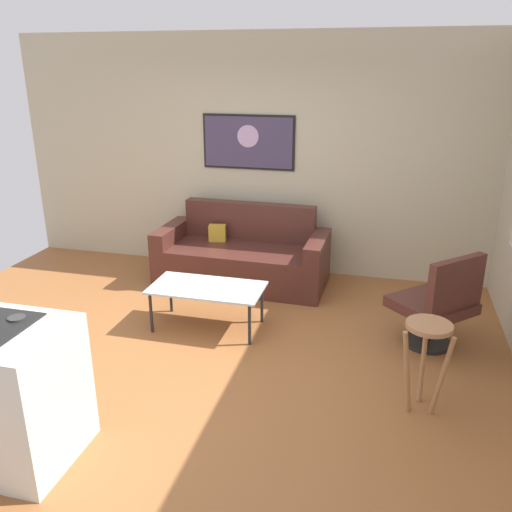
% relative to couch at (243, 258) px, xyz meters
% --- Properties ---
extents(ground, '(6.40, 6.40, 0.04)m').
position_rel_couch_xyz_m(ground, '(0.19, -1.87, -0.32)').
color(ground, '#94592F').
extents(back_wall, '(6.40, 0.05, 2.80)m').
position_rel_couch_xyz_m(back_wall, '(0.19, 0.56, 1.10)').
color(back_wall, '#BCB294').
rests_on(back_wall, ground).
extents(couch, '(1.97, 0.89, 0.89)m').
position_rel_couch_xyz_m(couch, '(0.00, 0.00, 0.00)').
color(couch, '#48231D').
rests_on(couch, ground).
extents(coffee_table, '(1.08, 0.56, 0.43)m').
position_rel_couch_xyz_m(coffee_table, '(-0.02, -1.20, 0.10)').
color(coffee_table, silver).
rests_on(coffee_table, ground).
extents(armchair, '(0.85, 0.85, 0.91)m').
position_rel_couch_xyz_m(armchair, '(2.11, -1.07, 0.15)').
color(armchair, black).
rests_on(armchair, ground).
extents(bar_stool, '(0.37, 0.37, 0.71)m').
position_rel_couch_xyz_m(bar_stool, '(1.96, -2.05, 0.25)').
color(bar_stool, '#A4724A').
rests_on(bar_stool, ground).
extents(wall_painting, '(1.12, 0.03, 0.64)m').
position_rel_couch_xyz_m(wall_painting, '(-0.06, 0.51, 1.27)').
color(wall_painting, black).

